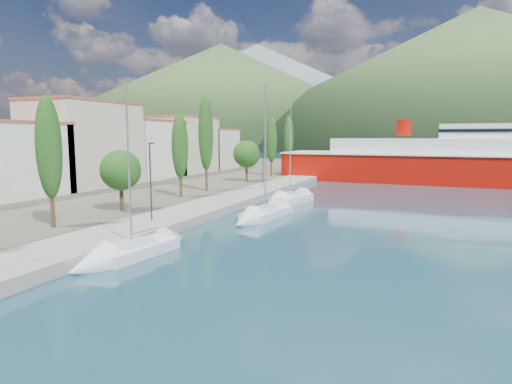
% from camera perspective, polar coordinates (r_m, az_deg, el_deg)
% --- Properties ---
extents(ground, '(1400.00, 1400.00, 0.00)m').
position_cam_1_polar(ground, '(133.78, 17.79, 3.89)').
color(ground, '#1D4352').
extents(quay, '(5.00, 88.00, 0.80)m').
position_cam_1_polar(quay, '(44.59, -4.75, -1.56)').
color(quay, gray).
rests_on(quay, ground).
extents(land_strip, '(70.00, 148.00, 0.70)m').
position_cam_1_polar(land_strip, '(76.54, -27.15, 1.34)').
color(land_strip, '#565644').
rests_on(land_strip, ground).
extents(town_buildings, '(9.20, 69.20, 11.30)m').
position_cam_1_polar(town_buildings, '(66.17, -18.34, 5.50)').
color(town_buildings, beige).
rests_on(town_buildings, land_strip).
extents(tree_row, '(3.99, 65.12, 11.44)m').
position_cam_1_polar(tree_row, '(52.63, -6.56, 5.79)').
color(tree_row, '#47301E').
rests_on(tree_row, land_strip).
extents(lamp_posts, '(0.15, 44.69, 6.06)m').
position_cam_1_polar(lamp_posts, '(35.07, -12.86, 1.92)').
color(lamp_posts, '#2D2D33').
rests_on(lamp_posts, quay).
extents(sailboat_near, '(3.14, 7.91, 11.07)m').
position_cam_1_polar(sailboat_near, '(26.43, -18.53, -8.37)').
color(sailboat_near, silver).
rests_on(sailboat_near, ground).
extents(sailboat_mid, '(3.17, 9.14, 12.90)m').
position_cam_1_polar(sailboat_mid, '(37.30, 0.02, -3.43)').
color(sailboat_mid, silver).
rests_on(sailboat_mid, ground).
extents(sailboat_far, '(4.12, 8.36, 11.78)m').
position_cam_1_polar(sailboat_far, '(46.56, 3.59, -1.26)').
color(sailboat_far, silver).
rests_on(sailboat_far, ground).
extents(ferry, '(53.66, 12.95, 10.59)m').
position_cam_1_polar(ferry, '(73.95, 24.79, 3.53)').
color(ferry, '#9E0D05').
rests_on(ferry, ground).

